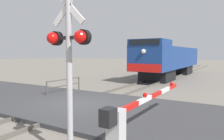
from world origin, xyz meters
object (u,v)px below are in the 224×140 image
crossing_signal (68,52)px  guard_railing (64,84)px  crossing_gate (129,118)px  locomotive (170,59)px

crossing_signal → guard_railing: crossing_signal is taller
crossing_gate → guard_railing: (-7.12, 5.05, -0.22)m
locomotive → crossing_gate: bearing=-77.0°
locomotive → guard_railing: bearing=-102.7°
locomotive → crossing_signal: bearing=-80.5°
crossing_signal → guard_railing: 9.03m
locomotive → crossing_gate: size_ratio=2.59×
crossing_gate → guard_railing: crossing_gate is taller
crossing_signal → crossing_gate: (0.96, 1.25, -1.74)m
crossing_signal → crossing_gate: crossing_signal is taller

